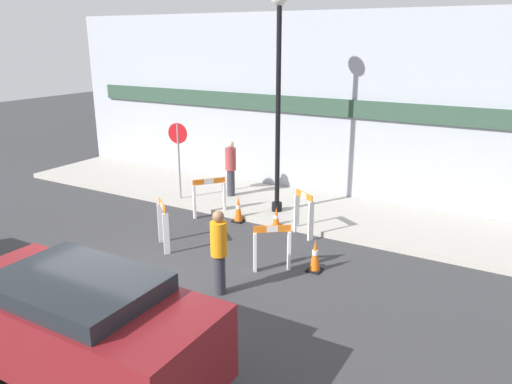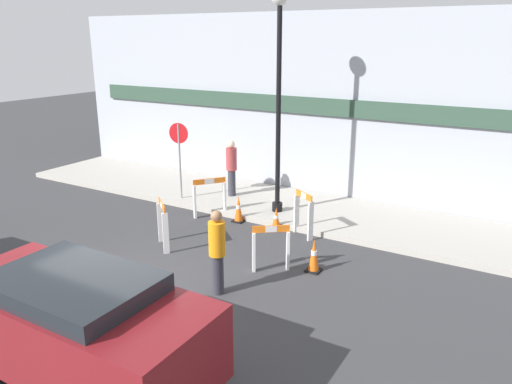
{
  "view_description": "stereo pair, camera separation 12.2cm",
  "coord_description": "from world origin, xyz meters",
  "px_view_note": "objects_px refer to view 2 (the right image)",
  "views": [
    {
      "loc": [
        6.37,
        -6.28,
        4.76
      ],
      "look_at": [
        0.31,
        4.18,
        1.0
      ],
      "focal_mm": 35.0,
      "sensor_mm": 36.0,
      "label": 1
    },
    {
      "loc": [
        6.48,
        -6.22,
        4.76
      ],
      "look_at": [
        0.31,
        4.18,
        1.0
      ],
      "focal_mm": 35.0,
      "sensor_mm": 36.0,
      "label": 2
    }
  ],
  "objects_px": {
    "streetlamp_post": "(279,75)",
    "person_worker": "(217,249)",
    "person_pedestrian": "(231,166)",
    "stop_sign": "(179,148)",
    "parked_car_1": "(78,322)"
  },
  "relations": [
    {
      "from": "streetlamp_post",
      "to": "person_worker",
      "type": "bearing_deg",
      "value": -76.08
    },
    {
      "from": "person_worker",
      "to": "person_pedestrian",
      "type": "relative_size",
      "value": 1.0
    },
    {
      "from": "stop_sign",
      "to": "person_pedestrian",
      "type": "relative_size",
      "value": 1.33
    },
    {
      "from": "person_worker",
      "to": "parked_car_1",
      "type": "xyz_separation_m",
      "value": [
        -0.22,
        -3.1,
        0.02
      ]
    },
    {
      "from": "parked_car_1",
      "to": "streetlamp_post",
      "type": "bearing_deg",
      "value": 96.69
    },
    {
      "from": "person_worker",
      "to": "stop_sign",
      "type": "bearing_deg",
      "value": 24.3
    },
    {
      "from": "person_worker",
      "to": "parked_car_1",
      "type": "relative_size",
      "value": 0.41
    },
    {
      "from": "parked_car_1",
      "to": "person_worker",
      "type": "bearing_deg",
      "value": 85.96
    },
    {
      "from": "stop_sign",
      "to": "streetlamp_post",
      "type": "bearing_deg",
      "value": 176.76
    },
    {
      "from": "streetlamp_post",
      "to": "person_pedestrian",
      "type": "bearing_deg",
      "value": 163.56
    },
    {
      "from": "streetlamp_post",
      "to": "stop_sign",
      "type": "bearing_deg",
      "value": -171.87
    },
    {
      "from": "person_worker",
      "to": "person_pedestrian",
      "type": "xyz_separation_m",
      "value": [
        -2.97,
        5.01,
        0.14
      ]
    },
    {
      "from": "streetlamp_post",
      "to": "person_worker",
      "type": "xyz_separation_m",
      "value": [
        1.11,
        -4.46,
        -2.91
      ]
    },
    {
      "from": "streetlamp_post",
      "to": "person_worker",
      "type": "relative_size",
      "value": 3.41
    },
    {
      "from": "person_worker",
      "to": "person_pedestrian",
      "type": "height_order",
      "value": "person_pedestrian"
    }
  ]
}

